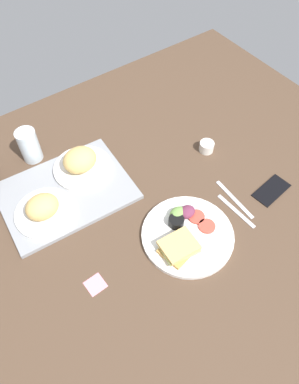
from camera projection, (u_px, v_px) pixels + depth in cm
name	position (u px, v px, depth cm)	size (l,w,h in cm)	color
ground_plane	(150.00, 209.00, 127.52)	(190.00, 150.00, 3.00)	#4C3828
serving_tray	(66.00, 192.00, 129.21)	(45.00, 33.00, 1.60)	gray
bread_plate_near	(44.00, 209.00, 119.86)	(20.53, 20.53, 8.98)	white
bread_plate_far	(81.00, 163.00, 131.29)	(21.64, 21.64, 9.84)	white
plate_with_salad	(185.00, 234.00, 118.04)	(30.34, 30.34, 5.40)	white
drinking_glass	(29.00, 145.00, 134.76)	(7.48, 7.48, 13.29)	silver
espresso_cup	(207.00, 147.00, 140.74)	(5.60, 5.60, 4.00)	silver
fork	(236.00, 211.00, 125.09)	(17.00, 1.40, 0.50)	#B7B7BC
knife	(234.00, 199.00, 128.06)	(19.00, 1.40, 0.50)	#B7B7BC
cell_phone	(272.00, 190.00, 130.22)	(14.40, 7.20, 0.80)	black
sticky_note	(95.00, 284.00, 109.46)	(5.60, 5.60, 0.12)	pink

